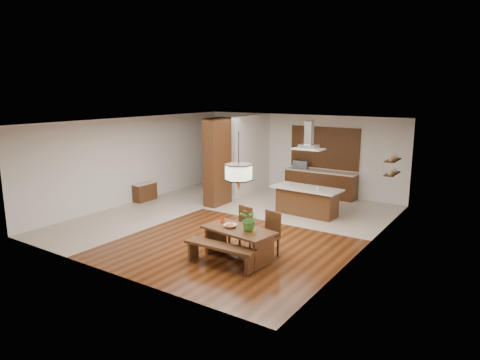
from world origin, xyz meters
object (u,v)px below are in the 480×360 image
Objects in this scene: pendant_lantern at (239,161)px; microwave at (301,164)px; hallway_console at (145,192)px; dining_bench at (220,255)px; kitchen_island at (307,201)px; dining_table at (239,237)px; dining_chair_right at (267,235)px; foliage_plant at (250,220)px; fruit_bowl at (230,226)px; dining_chair_left at (240,228)px; range_hood at (309,135)px; island_cup at (318,188)px.

pendant_lantern is 6.81m from microwave.
hallway_console is 6.35m from dining_bench.
kitchen_island is at bearing 91.46° from dining_bench.
dining_chair_right reaches higher than dining_table.
foliage_plant is at bearing -80.63° from kitchen_island.
dining_bench is 0.78m from fruit_bowl.
dining_bench is at bearing -97.68° from dining_table.
dining_chair_left is at bearing -20.28° from hallway_console.
microwave reaches higher than dining_chair_right.
range_hood is (-0.20, 4.05, 1.95)m from dining_table.
range_hood reaches higher than fruit_bowl.
kitchen_island is 19.64× the size of island_cup.
fruit_bowl is 4.07m from kitchen_island.
foliage_plant is at bearing 6.82° from fruit_bowl.
dining_chair_left is 1.90× the size of microwave.
foliage_plant is 0.56× the size of range_hood.
foliage_plant is (0.34, 0.65, 0.71)m from dining_bench.
dining_chair_left is at bearing -176.32° from dining_chair_right.
dining_table is 16.11× the size of island_cup.
dining_chair_right is 4.15m from range_hood.
hallway_console is 6.15m from dining_table.
pendant_lantern is at bearing -125.61° from dining_chair_right.
foliage_plant is at bearing 62.16° from dining_bench.
hallway_console is at bearing -161.29° from kitchen_island.
foliage_plant reaches higher than kitchen_island.
dining_chair_left is at bearing -99.22° from island_cup.
range_hood is (0.15, 3.49, 1.96)m from dining_chair_left.
range_hood is at bearing -77.59° from microwave.
dining_bench is 1.21m from dining_chair_left.
dining_chair_right is (0.83, -0.11, 0.01)m from dining_chair_left.
dining_bench is 2.09m from pendant_lantern.
dining_chair_right is at bearing 61.76° from dining_bench.
hallway_console reaches higher than dining_bench.
hallway_console is at bearing -152.56° from microwave.
microwave reaches higher than hallway_console.
hallway_console is at bearing -164.07° from range_hood.
dining_bench is 1.70× the size of dining_chair_left.
kitchen_island is at bearing 15.90° from hallway_console.
fruit_bowl is 0.13× the size of kitchen_island.
fruit_bowl is (0.12, -0.57, 0.23)m from dining_chair_left.
pendant_lantern reaches higher than dining_chair_left.
island_cup is at bearing 87.02° from pendant_lantern.
dining_chair_right is 0.79× the size of pendant_lantern.
pendant_lantern reaches higher than dining_table.
dining_table is 0.66m from dining_chair_right.
pendant_lantern is at bearing -87.20° from range_hood.
pendant_lantern is 1.53m from fruit_bowl.
fruit_bowl is at bearing -87.58° from kitchen_island.
microwave is at bearing 120.46° from dining_chair_right.
dining_chair_left is 3.47× the size of fruit_bowl.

